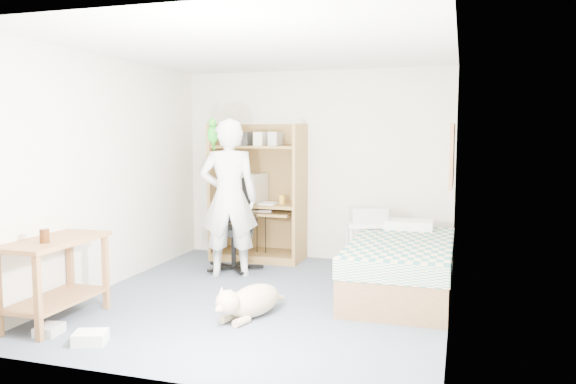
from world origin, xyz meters
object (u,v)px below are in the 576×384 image
(dog, at_px, (250,301))
(side_desk, at_px, (55,267))
(bed, at_px, (401,266))
(person, at_px, (229,198))
(printer_cart, at_px, (368,239))
(computer_hutch, at_px, (259,198))
(office_chair, at_px, (234,237))

(dog, bearing_deg, side_desk, -139.82)
(bed, xyz_separation_m, side_desk, (-2.85, -1.82, 0.21))
(side_desk, xyz_separation_m, person, (0.82, 1.98, 0.43))
(dog, bearing_deg, bed, 63.21)
(side_desk, xyz_separation_m, printer_cart, (2.37, 2.59, -0.09))
(printer_cart, bearing_deg, person, -177.74)
(computer_hutch, bearing_deg, printer_cart, -12.98)
(office_chair, bearing_deg, bed, -32.36)
(side_desk, xyz_separation_m, dog, (1.61, 0.62, -0.34))
(office_chair, xyz_separation_m, person, (0.07, -0.31, 0.53))
(office_chair, bearing_deg, printer_cart, -9.18)
(computer_hutch, height_order, person, person)
(bed, relative_size, person, 1.09)
(computer_hutch, bearing_deg, person, -91.54)
(bed, xyz_separation_m, office_chair, (-2.10, 0.47, 0.11))
(side_desk, bearing_deg, person, 67.41)
(computer_hutch, distance_m, dog, 2.53)
(office_chair, bearing_deg, person, -96.75)
(printer_cart, bearing_deg, side_desk, -151.65)
(bed, relative_size, dog, 2.21)
(side_desk, xyz_separation_m, office_chair, (0.75, 2.29, -0.10))
(computer_hutch, bearing_deg, office_chair, -98.41)
(office_chair, xyz_separation_m, printer_cart, (1.62, 0.30, 0.01))
(bed, bearing_deg, side_desk, -147.50)
(person, distance_m, dog, 1.75)
(computer_hutch, height_order, printer_cart, computer_hutch)
(person, relative_size, printer_cart, 2.99)
(bed, height_order, side_desk, side_desk)
(bed, bearing_deg, computer_hutch, 150.71)
(person, distance_m, printer_cart, 1.74)
(computer_hutch, relative_size, dog, 1.97)
(bed, height_order, person, person)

